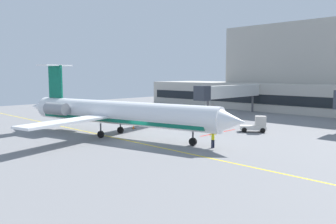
# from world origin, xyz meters

# --- Properties ---
(ground) EXTENTS (120.00, 120.00, 0.11)m
(ground) POSITION_xyz_m (0.00, 0.00, -0.05)
(ground) COLOR slate
(terminal_building) EXTENTS (71.36, 17.61, 19.65)m
(terminal_building) POSITION_xyz_m (-3.81, 49.61, 7.13)
(terminal_building) COLOR #B7B2A8
(terminal_building) RESTS_ON ground
(jet_bridge_west) EXTENTS (2.40, 19.96, 6.08)m
(jet_bridge_west) POSITION_xyz_m (-7.11, 29.28, 4.70)
(jet_bridge_west) COLOR silver
(jet_bridge_west) RESTS_ON ground
(regional_jet) EXTENTS (34.36, 26.48, 9.53)m
(regional_jet) POSITION_xyz_m (-4.97, 0.25, 3.12)
(regional_jet) COLOR white
(regional_jet) RESTS_ON ground
(baggage_tug) EXTENTS (2.68, 3.20, 2.12)m
(baggage_tug) POSITION_xyz_m (-12.56, 29.79, 0.95)
(baggage_tug) COLOR silver
(baggage_tug) RESTS_ON ground
(belt_loader) EXTENTS (3.75, 3.25, 2.28)m
(belt_loader) POSITION_xyz_m (6.66, 16.07, 1.02)
(belt_loader) COLOR silver
(belt_loader) RESTS_ON ground
(marshaller) EXTENTS (0.48, 0.77, 1.99)m
(marshaller) POSITION_xyz_m (8.57, 3.37, 1.02)
(marshaller) COLOR #191E33
(marshaller) RESTS_ON ground
(safety_cone_alpha) EXTENTS (0.47, 0.47, 0.55)m
(safety_cone_alpha) POSITION_xyz_m (4.80, 4.44, 0.25)
(safety_cone_alpha) COLOR orange
(safety_cone_alpha) RESTS_ON ground
(safety_cone_bravo) EXTENTS (0.47, 0.47, 0.55)m
(safety_cone_bravo) POSITION_xyz_m (-7.98, 5.77, 0.25)
(safety_cone_bravo) COLOR orange
(safety_cone_bravo) RESTS_ON ground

